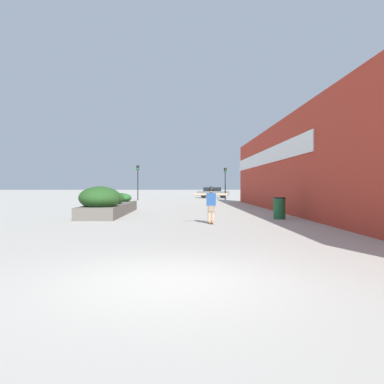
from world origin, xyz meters
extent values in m
plane|color=#ADA89E|center=(0.00, 0.00, 0.00)|extent=(300.00, 300.00, 0.00)
cube|color=#B23323|center=(6.10, 14.38, 2.67)|extent=(0.60, 32.89, 5.35)
cube|color=white|center=(5.76, 20.34, 3.51)|extent=(0.06, 20.95, 0.96)
cube|color=#605B54|center=(-3.77, 14.38, 0.29)|extent=(1.79, 8.18, 0.57)
ellipsoid|color=#234C1E|center=(-3.74, 11.67, 0.98)|extent=(1.95, 2.20, 1.08)
ellipsoid|color=#234C1E|center=(-3.82, 14.25, 0.87)|extent=(1.62, 1.37, 0.81)
ellipsoid|color=#286028|center=(-3.78, 17.35, 0.80)|extent=(1.47, 1.33, 0.61)
cube|color=olive|center=(1.32, 9.08, 0.08)|extent=(0.21, 0.58, 0.01)
cylinder|color=beige|center=(1.23, 9.28, 0.03)|extent=(0.06, 0.05, 0.05)
cylinder|color=beige|center=(1.41, 9.28, 0.03)|extent=(0.06, 0.05, 0.05)
cylinder|color=beige|center=(1.23, 8.88, 0.03)|extent=(0.06, 0.05, 0.05)
cylinder|color=beige|center=(1.40, 8.87, 0.03)|extent=(0.06, 0.05, 0.05)
cylinder|color=tan|center=(1.24, 9.08, 0.41)|extent=(0.12, 0.12, 0.65)
cylinder|color=tan|center=(1.40, 9.08, 0.41)|extent=(0.12, 0.12, 0.65)
cube|color=gray|center=(1.32, 9.08, 0.62)|extent=(0.24, 0.20, 0.23)
cube|color=#234C8C|center=(1.32, 9.08, 0.99)|extent=(0.37, 0.19, 0.51)
cylinder|color=tan|center=(0.89, 9.08, 1.19)|extent=(0.48, 0.09, 0.09)
cylinder|color=tan|center=(1.74, 9.07, 1.19)|extent=(0.48, 0.09, 0.09)
sphere|color=tan|center=(1.32, 9.08, 1.36)|extent=(0.21, 0.21, 0.21)
sphere|color=black|center=(1.32, 9.08, 1.39)|extent=(0.24, 0.24, 0.24)
cylinder|color=#1E5B33|center=(4.66, 11.25, 0.48)|extent=(0.54, 0.54, 0.96)
cylinder|color=black|center=(4.66, 11.25, 0.98)|extent=(0.57, 0.57, 0.05)
cube|color=silver|center=(12.19, 38.09, 0.60)|extent=(4.45, 1.75, 0.57)
cube|color=black|center=(12.01, 38.09, 1.11)|extent=(2.45, 1.54, 0.46)
cylinder|color=black|center=(13.57, 38.92, 0.31)|extent=(0.63, 0.22, 0.63)
cylinder|color=black|center=(13.57, 37.26, 0.31)|extent=(0.63, 0.22, 0.63)
cylinder|color=black|center=(10.81, 38.92, 0.31)|extent=(0.63, 0.22, 0.63)
cylinder|color=black|center=(10.81, 37.26, 0.31)|extent=(0.63, 0.22, 0.63)
cube|color=slate|center=(4.00, 42.27, 0.58)|extent=(4.06, 1.81, 0.57)
cube|color=black|center=(3.84, 42.27, 1.12)|extent=(2.24, 1.59, 0.51)
cylinder|color=black|center=(5.26, 43.13, 0.30)|extent=(0.60, 0.22, 0.60)
cylinder|color=black|center=(5.26, 41.42, 0.30)|extent=(0.60, 0.22, 0.60)
cylinder|color=black|center=(2.74, 43.13, 0.30)|extent=(0.60, 0.22, 0.60)
cylinder|color=black|center=(2.74, 41.42, 0.30)|extent=(0.60, 0.22, 0.60)
cylinder|color=black|center=(-4.76, 34.44, 1.66)|extent=(0.11, 0.11, 3.32)
cube|color=black|center=(-4.76, 34.44, 3.54)|extent=(0.28, 0.20, 0.45)
sphere|color=#2D2823|center=(-4.76, 34.32, 3.69)|extent=(0.15, 0.15, 0.15)
sphere|color=#2D2823|center=(-4.76, 34.32, 3.54)|extent=(0.15, 0.15, 0.15)
sphere|color=green|center=(-4.76, 34.32, 3.39)|extent=(0.15, 0.15, 0.15)
cylinder|color=black|center=(4.75, 34.85, 1.54)|extent=(0.11, 0.11, 3.08)
cube|color=black|center=(4.75, 34.85, 3.30)|extent=(0.28, 0.20, 0.45)
sphere|color=#2D2823|center=(4.75, 34.73, 3.45)|extent=(0.15, 0.15, 0.15)
sphere|color=#2D2823|center=(4.75, 34.73, 3.30)|extent=(0.15, 0.15, 0.15)
sphere|color=green|center=(4.75, 34.73, 3.15)|extent=(0.15, 0.15, 0.15)
camera|label=1|loc=(0.21, -6.01, 1.53)|focal=35.00mm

